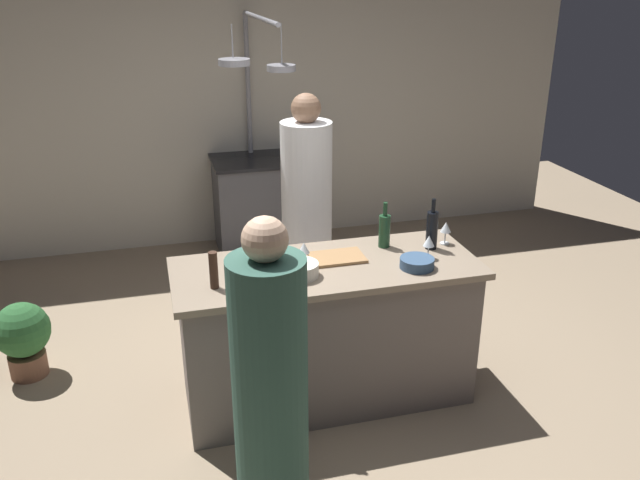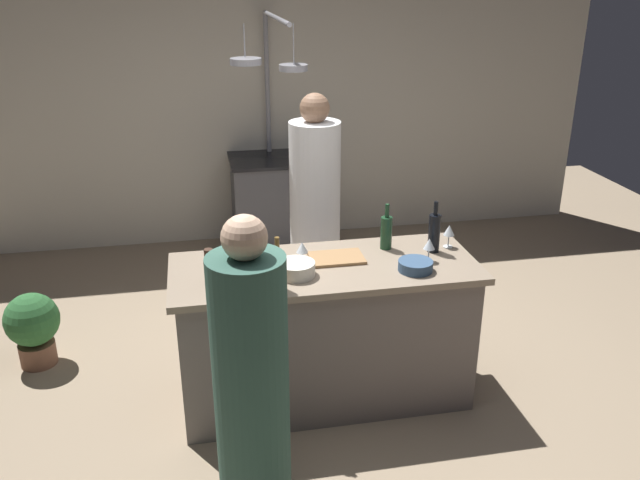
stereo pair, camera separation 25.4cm
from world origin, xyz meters
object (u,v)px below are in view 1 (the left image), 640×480
at_px(bar_stool_left, 264,418).
at_px(mixing_bowl_blue, 417,263).
at_px(mixing_bowl_ceramic, 299,270).
at_px(guest_left, 270,398).
at_px(wine_bottle_dark, 432,229).
at_px(stove_range, 257,205).
at_px(chef, 307,221).
at_px(pepper_mill, 214,270).
at_px(potted_plant, 23,336).
at_px(wine_bottle_amber, 284,271).
at_px(wine_glass_near_left_guest, 446,228).
at_px(wine_bottle_green, 384,230).
at_px(cutting_board, 337,257).
at_px(wine_glass_near_right_guest, 429,242).
at_px(wine_glass_by_chef, 304,249).

distance_m(bar_stool_left, mixing_bowl_blue, 1.23).
bearing_deg(mixing_bowl_ceramic, mixing_bowl_blue, -5.58).
bearing_deg(guest_left, wine_bottle_dark, 40.54).
relative_size(stove_range, mixing_bowl_blue, 4.46).
xyz_separation_m(chef, mixing_bowl_ceramic, (-0.31, -1.10, 0.14)).
relative_size(pepper_mill, mixing_bowl_blue, 1.05).
relative_size(potted_plant, mixing_bowl_ceramic, 2.38).
bearing_deg(wine_bottle_amber, wine_glass_near_left_guest, 18.72).
distance_m(bar_stool_left, wine_glass_near_left_guest, 1.63).
distance_m(wine_bottle_green, mixing_bowl_ceramic, 0.67).
distance_m(cutting_board, wine_bottle_green, 0.37).
distance_m(wine_bottle_dark, wine_glass_near_right_guest, 0.16).
xyz_separation_m(wine_glass_near_right_guest, mixing_bowl_ceramic, (-0.80, -0.04, -0.07)).
xyz_separation_m(wine_glass_near_left_guest, mixing_bowl_ceramic, (-0.99, -0.22, -0.07)).
bearing_deg(potted_plant, mixing_bowl_ceramic, -26.34).
bearing_deg(stove_range, wine_glass_by_chef, -93.05).
bearing_deg(mixing_bowl_ceramic, wine_bottle_dark, 11.47).
bearing_deg(wine_bottle_amber, potted_plant, 147.61).
bearing_deg(stove_range, cutting_board, -87.93).
distance_m(cutting_board, wine_glass_by_chef, 0.24).
distance_m(potted_plant, wine_glass_by_chef, 1.98).
bearing_deg(bar_stool_left, chef, 68.68).
bearing_deg(wine_glass_near_left_guest, potted_plant, 167.29).
relative_size(potted_plant, mixing_bowl_blue, 2.61).
bearing_deg(stove_range, mixing_bowl_ceramic, -94.20).
height_order(stove_range, mixing_bowl_ceramic, mixing_bowl_ceramic).
xyz_separation_m(chef, wine_glass_near_left_guest, (0.68, -0.87, 0.20)).
distance_m(chef, wine_bottle_amber, 1.34).
bearing_deg(pepper_mill, guest_left, -80.58).
bearing_deg(wine_bottle_green, wine_glass_near_left_guest, -8.38).
bearing_deg(bar_stool_left, wine_glass_near_left_guest, 29.56).
height_order(potted_plant, wine_bottle_green, wine_bottle_green).
bearing_deg(guest_left, potted_plant, 128.10).
bearing_deg(chef, wine_glass_near_right_guest, -65.34).
bearing_deg(wine_glass_near_right_guest, guest_left, -141.54).
height_order(guest_left, wine_bottle_dark, guest_left).
xyz_separation_m(cutting_board, mixing_bowl_ceramic, (-0.27, -0.17, 0.03)).
height_order(bar_stool_left, wine_glass_near_left_guest, wine_glass_near_left_guest).
bearing_deg(cutting_board, bar_stool_left, -130.38).
xyz_separation_m(pepper_mill, wine_glass_by_chef, (0.54, 0.16, 0.00)).
xyz_separation_m(stove_range, pepper_mill, (-0.67, -2.58, 0.56)).
bearing_deg(chef, pepper_mill, -125.25).
relative_size(pepper_mill, wine_glass_by_chef, 1.44).
relative_size(wine_glass_near_left_guest, mixing_bowl_ceramic, 0.67).
relative_size(guest_left, wine_bottle_amber, 5.27).
bearing_deg(mixing_bowl_blue, wine_glass_near_right_guest, 42.70).
bearing_deg(pepper_mill, wine_bottle_amber, -19.88).
bearing_deg(wine_glass_near_right_guest, wine_bottle_dark, 59.86).
height_order(wine_bottle_green, wine_glass_by_chef, wine_bottle_green).
bearing_deg(mixing_bowl_ceramic, wine_glass_near_right_guest, 2.90).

